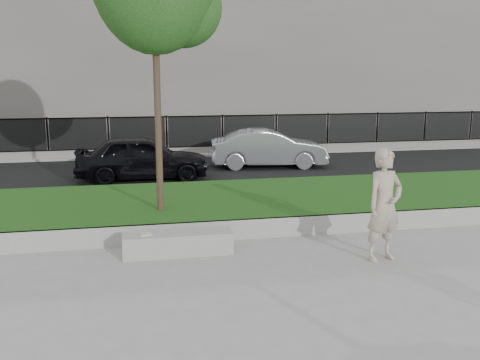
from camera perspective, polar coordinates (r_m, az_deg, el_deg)
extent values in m
plane|color=gray|center=(9.60, 0.81, -8.21)|extent=(90.00, 90.00, 0.00)
cube|color=#16390E|center=(12.37, -2.16, -2.78)|extent=(34.00, 4.00, 0.40)
cube|color=gray|center=(10.51, -0.40, -5.33)|extent=(34.00, 0.08, 0.40)
cube|color=black|center=(17.74, -5.06, 0.90)|extent=(34.00, 7.00, 0.04)
cube|color=gray|center=(22.15, -6.39, 3.06)|extent=(34.00, 3.00, 0.12)
cube|color=slate|center=(21.14, -6.15, 3.16)|extent=(32.00, 0.30, 0.24)
cube|color=black|center=(21.06, -6.19, 4.86)|extent=(32.00, 0.04, 1.50)
cube|color=black|center=(21.00, -6.23, 6.76)|extent=(32.00, 0.05, 0.05)
cube|color=black|center=(21.12, -6.16, 3.51)|extent=(32.00, 0.05, 0.05)
cube|color=#67615A|center=(28.96, -7.92, 14.74)|extent=(34.00, 10.00, 10.00)
cube|color=gray|center=(9.75, -6.63, -6.75)|extent=(1.96, 0.49, 0.40)
imported|color=#B7A38C|center=(9.53, 15.15, -2.60)|extent=(0.82, 0.65, 1.96)
cube|color=beige|center=(9.64, -10.03, -5.73)|extent=(0.24, 0.20, 0.02)
cylinder|color=#38281C|center=(11.01, -8.89, 11.40)|extent=(0.14, 0.14, 5.70)
sphere|color=#17451A|center=(11.35, -6.13, 17.81)|extent=(1.60, 1.60, 1.60)
imported|color=black|center=(16.39, -10.38, 2.36)|extent=(3.98, 1.67, 1.35)
imported|color=#919499|center=(18.35, 3.07, 3.39)|extent=(4.08, 1.85, 1.30)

